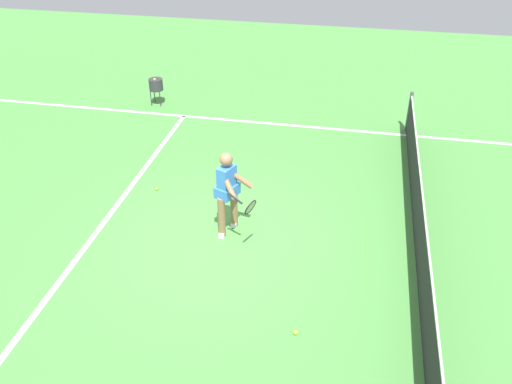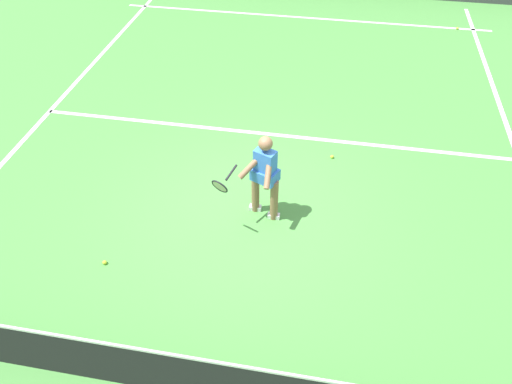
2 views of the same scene
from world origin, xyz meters
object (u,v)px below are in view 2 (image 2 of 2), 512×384
(tennis_ball_near, at_px, (457,28))
(tennis_ball_far, at_px, (105,262))
(tennis_player, at_px, (264,175))
(tennis_ball_mid, at_px, (332,157))

(tennis_ball_near, bearing_deg, tennis_ball_far, 57.24)
(tennis_ball_near, xyz_separation_m, tennis_ball_far, (6.25, 9.70, 0.00))
(tennis_player, bearing_deg, tennis_ball_mid, -120.65)
(tennis_player, distance_m, tennis_ball_far, 2.75)
(tennis_player, height_order, tennis_ball_mid, tennis_player)
(tennis_ball_near, height_order, tennis_ball_mid, same)
(tennis_ball_near, bearing_deg, tennis_player, 63.61)
(tennis_ball_mid, bearing_deg, tennis_ball_far, 45.23)
(tennis_player, xyz_separation_m, tennis_ball_near, (-4.08, -8.22, -0.81))
(tennis_player, xyz_separation_m, tennis_ball_mid, (-1.03, -1.74, -0.81))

